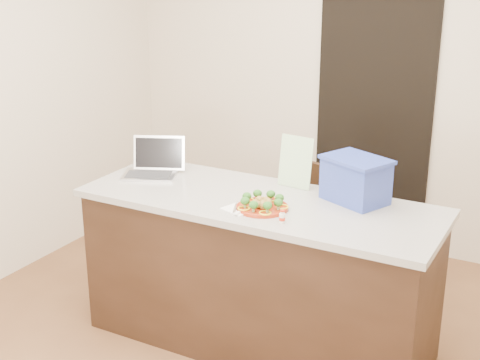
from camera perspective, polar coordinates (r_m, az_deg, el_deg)
The scene contains 15 objects.
room_shell at distance 3.36m, azimuth -0.20°, elevation 8.28°, with size 4.00×4.00×4.00m.
doorway at distance 5.24m, azimuth 11.28°, elevation 4.86°, with size 0.90×0.02×2.00m, color black.
island at distance 3.94m, azimuth 1.58°, elevation -7.89°, with size 2.06×0.76×0.92m.
plate at distance 3.61m, azimuth 1.91°, elevation -2.32°, with size 0.28×0.28×0.02m.
meatballs at distance 3.60m, azimuth 1.97°, elevation -1.94°, with size 0.11×0.11×0.04m.
broccoli at distance 3.60m, azimuth 1.92°, elevation -1.66°, with size 0.24×0.24×0.04m.
pepper_rings at distance 3.61m, azimuth 1.92°, elevation -2.18°, with size 0.28×0.27×0.01m.
napkin at distance 3.61m, azimuth 0.01°, elevation -2.47°, with size 0.16×0.16×0.01m, color silver.
fork at distance 3.63m, azimuth -0.18°, elevation -2.27°, with size 0.06×0.17×0.00m.
knife at distance 3.58m, azimuth 0.28°, elevation -2.55°, with size 0.03×0.22×0.01m.
yogurt_bottle at distance 3.43m, azimuth 3.62°, elevation -3.21°, with size 0.03×0.03×0.07m.
laptop at distance 4.20m, azimuth -7.35°, elevation 1.33°, with size 0.39×0.37×0.23m.
leaflet at distance 3.92m, azimuth 4.77°, elevation 1.54°, with size 0.21×0.00×0.31m, color white.
blue_box at distance 3.74m, azimuth 9.84°, elevation 0.04°, with size 0.42×0.37×0.25m.
chair at distance 4.64m, azimuth 5.19°, elevation -3.15°, with size 0.51×0.52×0.89m.
Camera 1 is at (1.59, -2.89, 2.24)m, focal length 50.00 mm.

